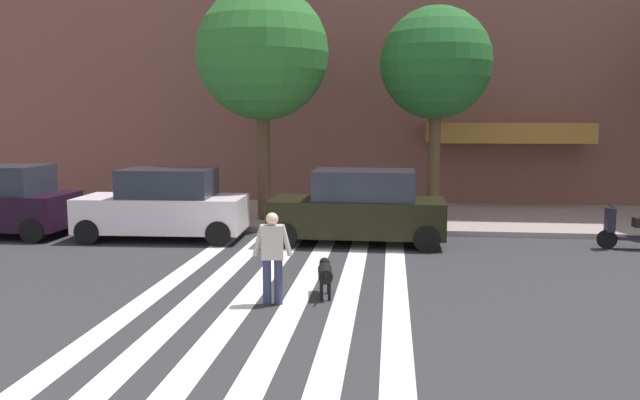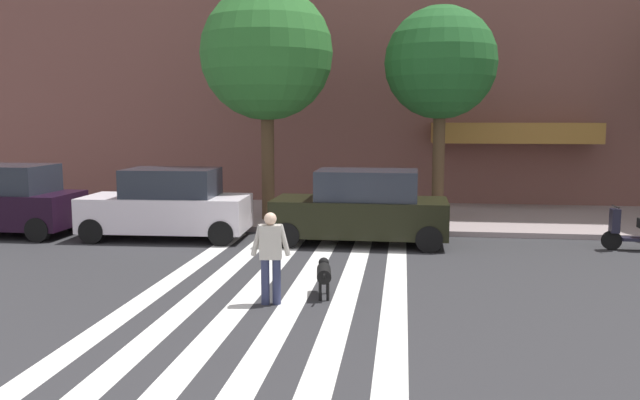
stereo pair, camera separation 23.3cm
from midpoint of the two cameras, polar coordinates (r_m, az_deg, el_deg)
The scene contains 10 objects.
ground_plane at distance 11.45m, azimuth -10.85°, elevation -9.38°, with size 160.00×160.00×0.00m, color #2B2B2D.
sidewalk_far at distance 21.24m, azimuth -2.64°, elevation -1.31°, with size 80.00×6.00×0.15m, color gray.
crosswalk_stripes at distance 11.19m, azimuth -5.55°, elevation -9.66°, with size 4.95×13.95×0.01m.
parked_car_behind_first at distance 17.73m, azimuth -14.12°, elevation -0.48°, with size 4.48×2.07×1.92m.
parked_car_third_in_line at distance 16.63m, azimuth 3.12°, elevation -0.72°, with size 4.52×2.01×1.93m.
parked_scooter at distance 17.67m, azimuth 25.72°, elevation -2.47°, with size 1.63×0.50×1.11m.
street_tree_nearest at distance 19.75m, azimuth -5.51°, elevation 12.83°, with size 4.01×4.01×7.05m.
street_tree_middle at distance 19.98m, azimuth 10.00°, elevation 11.87°, with size 3.39×3.39×6.47m.
pedestrian_dog_walker at distance 11.22m, azimuth -4.87°, elevation -4.74°, with size 0.71×0.29×1.64m.
dog_on_leash at distance 11.79m, azimuth -0.11°, elevation -6.52°, with size 0.35×1.07×0.65m.
Camera 1 is at (3.20, -3.20, 3.27)m, focal length 35.81 mm.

